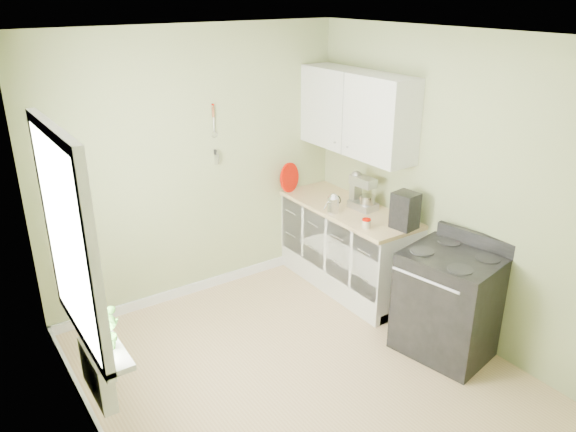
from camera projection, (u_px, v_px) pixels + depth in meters
floor at (302, 378)px, 4.65m from camera, size 3.20×3.60×0.02m
ceiling at (305, 35)px, 3.62m from camera, size 3.20×3.60×0.02m
wall_back at (196, 167)px, 5.52m from camera, size 3.20×0.02×2.70m
wall_left at (81, 289)px, 3.30m from camera, size 0.02×3.60×2.70m
wall_right at (451, 187)px, 4.97m from camera, size 0.02×3.60×2.70m
base_cabinets at (347, 249)px, 5.92m from camera, size 0.60×1.60×0.87m
countertop at (348, 209)px, 5.74m from camera, size 0.64×1.60×0.04m
upper_cabinets at (356, 112)px, 5.53m from camera, size 0.35×1.40×0.80m
window at (67, 240)px, 3.46m from camera, size 0.06×1.14×1.44m
window_sill at (93, 328)px, 3.76m from camera, size 0.18×1.14×0.04m
radiator at (98, 374)px, 3.83m from camera, size 0.12×0.50×0.35m
wall_utensils at (215, 144)px, 5.52m from camera, size 0.02×0.14×0.58m
stove at (449, 303)px, 4.83m from camera, size 0.80×0.87×1.06m
stand_mixer at (362, 194)px, 5.65m from camera, size 0.20×0.32×0.37m
kettle at (333, 203)px, 5.56m from camera, size 0.19×0.11×0.20m
coffee_maker at (405, 211)px, 5.18m from camera, size 0.23×0.24×0.34m
red_tray at (290, 178)px, 6.10m from camera, size 0.32×0.17×0.33m
jar at (366, 223)px, 5.22m from camera, size 0.08×0.08×0.09m
plant_a at (107, 327)px, 3.44m from camera, size 0.19×0.16×0.32m
plant_b at (96, 313)px, 3.63m from camera, size 0.20×0.19×0.28m
plant_c at (82, 292)px, 3.86m from camera, size 0.23×0.23×0.29m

